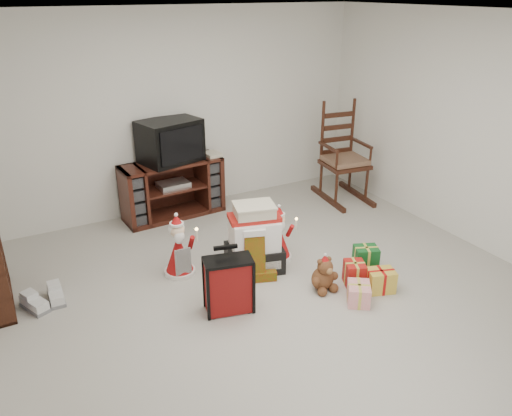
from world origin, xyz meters
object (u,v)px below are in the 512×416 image
at_px(santa_figurine, 278,239).
at_px(rocking_chair, 341,165).
at_px(tv_stand, 173,189).
at_px(red_suitcase, 229,285).
at_px(teddy_bear, 323,276).
at_px(sneaker_pair, 45,300).
at_px(mrs_claus_figurine, 179,251).
at_px(gift_cluster, 370,278).
at_px(crt_television, 170,141).
at_px(gift_pile, 254,242).

bearing_deg(santa_figurine, rocking_chair, 33.19).
height_order(tv_stand, red_suitcase, tv_stand).
bearing_deg(tv_stand, rocking_chair, -16.48).
distance_m(tv_stand, rocking_chair, 2.30).
distance_m(teddy_bear, sneaker_pair, 2.60).
height_order(mrs_claus_figurine, sneaker_pair, mrs_claus_figurine).
relative_size(santa_figurine, gift_cluster, 0.81).
distance_m(rocking_chair, teddy_bear, 2.40).
bearing_deg(tv_stand, crt_television, 43.53).
xyz_separation_m(tv_stand, mrs_claus_figurine, (-0.44, -1.38, -0.11)).
xyz_separation_m(tv_stand, crt_television, (0.02, 0.02, 0.62)).
relative_size(teddy_bear, gift_cluster, 0.45).
bearing_deg(santa_figurine, gift_pile, -168.63).
bearing_deg(sneaker_pair, red_suitcase, -45.53).
distance_m(rocking_chair, red_suitcase, 3.03).
bearing_deg(santa_figurine, crt_television, 109.82).
bearing_deg(teddy_bear, mrs_claus_figurine, 139.87).
relative_size(rocking_chair, gift_cluster, 1.81).
relative_size(gift_pile, gift_cluster, 0.93).
xyz_separation_m(rocking_chair, mrs_claus_figurine, (-2.68, -0.86, -0.22)).
relative_size(red_suitcase, teddy_bear, 1.83).
height_order(mrs_claus_figurine, gift_cluster, mrs_claus_figurine).
xyz_separation_m(gift_pile, gift_cluster, (0.81, -0.86, -0.20)).
xyz_separation_m(gift_pile, red_suitcase, (-0.55, -0.54, -0.04)).
bearing_deg(teddy_bear, santa_figurine, 95.57).
bearing_deg(gift_cluster, mrs_claus_figurine, 143.19).
xyz_separation_m(red_suitcase, sneaker_pair, (-1.45, 0.88, -0.21)).
xyz_separation_m(gift_pile, teddy_bear, (0.40, -0.66, -0.16)).
xyz_separation_m(gift_pile, mrs_claus_figurine, (-0.71, 0.28, -0.06)).
bearing_deg(crt_television, tv_stand, -147.83).
bearing_deg(crt_television, gift_cluster, -81.98).
bearing_deg(tv_stand, santa_figurine, -72.74).
xyz_separation_m(rocking_chair, santa_figurine, (-1.64, -1.07, -0.23)).
relative_size(tv_stand, red_suitcase, 2.07).
xyz_separation_m(teddy_bear, crt_television, (-0.65, 2.33, 0.83)).
relative_size(mrs_claus_figurine, sneaker_pair, 1.69).
bearing_deg(crt_television, gift_pile, -96.07).
xyz_separation_m(gift_cluster, crt_television, (-1.06, 2.54, 0.86)).
distance_m(tv_stand, red_suitcase, 2.22).
bearing_deg(crt_television, teddy_bear, -89.12).
xyz_separation_m(gift_pile, crt_television, (-0.25, 1.68, 0.66)).
xyz_separation_m(santa_figurine, crt_television, (-0.58, 1.61, 0.74)).
bearing_deg(mrs_claus_figurine, sneaker_pair, 177.13).
xyz_separation_m(teddy_bear, santa_figurine, (-0.07, 0.72, 0.09)).
relative_size(rocking_chair, crt_television, 1.71).
xyz_separation_m(tv_stand, gift_pile, (0.27, -1.66, -0.05)).
bearing_deg(gift_pile, red_suitcase, -120.98).
relative_size(red_suitcase, gift_cluster, 0.82).
relative_size(red_suitcase, mrs_claus_figurine, 0.94).
bearing_deg(rocking_chair, tv_stand, 173.89).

